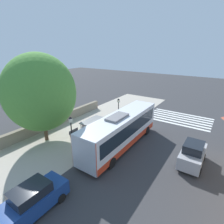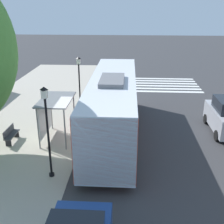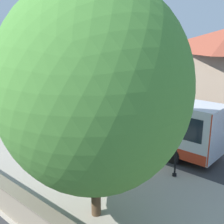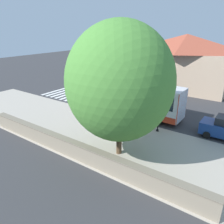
# 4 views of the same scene
# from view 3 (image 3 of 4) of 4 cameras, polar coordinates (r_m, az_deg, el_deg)

# --- Properties ---
(ground_plane) EXTENTS (120.00, 120.00, 0.00)m
(ground_plane) POSITION_cam_3_polar(r_m,az_deg,el_deg) (18.50, 5.26, -8.83)
(ground_plane) COLOR #353538
(ground_plane) RESTS_ON ground
(sidewalk_plaza) EXTENTS (9.00, 44.00, 0.02)m
(sidewalk_plaza) POSITION_cam_3_polar(r_m,az_deg,el_deg) (15.48, -4.99, -14.03)
(sidewalk_plaza) COLOR #ADA393
(sidewalk_plaza) RESTS_ON ground
(crosswalk_stripes) EXTENTS (9.00, 5.25, 0.01)m
(crosswalk_stripes) POSITION_cam_3_polar(r_m,az_deg,el_deg) (30.60, -9.16, 1.09)
(crosswalk_stripes) COLOR silver
(crosswalk_stripes) RESTS_ON ground
(stone_wall) EXTENTS (0.60, 20.00, 1.33)m
(stone_wall) POSITION_cam_3_polar(r_m,az_deg,el_deg) (13.12, -18.60, -17.48)
(stone_wall) COLOR gray
(stone_wall) RESTS_ON ground
(bus) EXTENTS (2.70, 11.75, 3.80)m
(bus) POSITION_cam_3_polar(r_m,az_deg,el_deg) (19.92, 5.11, -0.96)
(bus) COLOR silver
(bus) RESTS_ON ground
(bus_shelter) EXTENTS (1.76, 2.95, 2.49)m
(bus_shelter) POSITION_cam_3_polar(r_m,az_deg,el_deg) (17.00, 0.10, -3.50)
(bus_shelter) COLOR slate
(bus_shelter) RESTS_ON ground
(pedestrian) EXTENTS (0.34, 0.23, 1.73)m
(pedestrian) POSITION_cam_3_polar(r_m,az_deg,el_deg) (22.40, -7.91, -1.65)
(pedestrian) COLOR #2D3347
(pedestrian) RESTS_ON ground
(bench) EXTENTS (0.40, 1.45, 0.88)m
(bench) POSITION_cam_3_polar(r_m,az_deg,el_deg) (15.62, -4.37, -11.79)
(bench) COLOR #333338
(bench) RESTS_ON ground
(street_lamp_near) EXTENTS (0.28, 0.28, 4.34)m
(street_lamp_near) POSITION_cam_3_polar(r_m,az_deg,el_deg) (15.33, 13.12, -4.14)
(street_lamp_near) COLOR black
(street_lamp_near) RESTS_ON ground
(street_lamp_far) EXTENTS (0.28, 0.28, 4.13)m
(street_lamp_far) POSITION_cam_3_polar(r_m,az_deg,el_deg) (20.26, -7.34, 0.72)
(street_lamp_far) COLOR black
(street_lamp_far) RESTS_ON ground
(shade_tree) EXTENTS (7.53, 7.53, 9.77)m
(shade_tree) POSITION_cam_3_polar(r_m,az_deg,el_deg) (10.85, -3.67, 4.76)
(shade_tree) COLOR brown
(shade_tree) RESTS_ON ground
(parked_car_far_lane) EXTENTS (1.96, 3.94, 2.19)m
(parked_car_far_lane) POSITION_cam_3_polar(r_m,az_deg,el_deg) (26.34, 12.63, 0.83)
(parked_car_far_lane) COLOR #9EA0A8
(parked_car_far_lane) RESTS_ON ground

